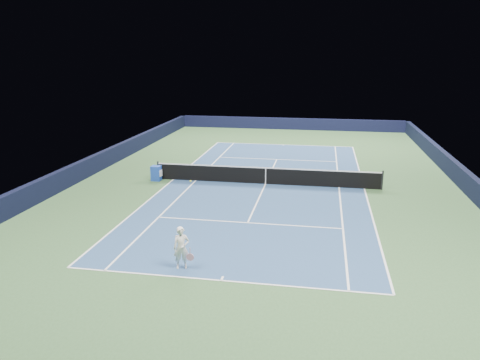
# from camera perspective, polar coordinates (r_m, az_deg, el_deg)

# --- Properties ---
(ground) EXTENTS (40.00, 40.00, 0.00)m
(ground) POSITION_cam_1_polar(r_m,az_deg,el_deg) (26.71, 3.13, -0.49)
(ground) COLOR #30532D
(ground) RESTS_ON ground
(wall_far) EXTENTS (22.00, 0.35, 1.10)m
(wall_far) POSITION_cam_1_polar(r_m,az_deg,el_deg) (45.95, 6.21, 6.83)
(wall_far) COLOR black
(wall_far) RESTS_ON ground
(wall_right) EXTENTS (0.35, 40.00, 1.10)m
(wall_right) POSITION_cam_1_polar(r_m,az_deg,el_deg) (27.51, 26.13, -0.41)
(wall_right) COLOR black
(wall_right) RESTS_ON ground
(wall_left) EXTENTS (0.35, 40.00, 1.10)m
(wall_left) POSITION_cam_1_polar(r_m,az_deg,el_deg) (29.82, -17.97, 1.55)
(wall_left) COLOR black
(wall_left) RESTS_ON ground
(court_surface) EXTENTS (10.97, 23.77, 0.01)m
(court_surface) POSITION_cam_1_polar(r_m,az_deg,el_deg) (26.71, 3.13, -0.48)
(court_surface) COLOR navy
(court_surface) RESTS_ON ground
(baseline_far) EXTENTS (10.97, 0.08, 0.00)m
(baseline_far) POSITION_cam_1_polar(r_m,az_deg,el_deg) (38.23, 5.33, 4.31)
(baseline_far) COLOR white
(baseline_far) RESTS_ON ground
(baseline_near) EXTENTS (10.97, 0.08, 0.00)m
(baseline_near) POSITION_cam_1_polar(r_m,az_deg,el_deg) (15.75, -2.32, -12.14)
(baseline_near) COLOR white
(baseline_near) RESTS_ON ground
(sideline_doubles_right) EXTENTS (0.08, 23.77, 0.00)m
(sideline_doubles_right) POSITION_cam_1_polar(r_m,az_deg,el_deg) (26.65, 14.92, -1.02)
(sideline_doubles_right) COLOR white
(sideline_doubles_right) RESTS_ON ground
(sideline_doubles_left) EXTENTS (0.08, 23.77, 0.00)m
(sideline_doubles_left) POSITION_cam_1_polar(r_m,az_deg,el_deg) (27.88, -8.13, 0.07)
(sideline_doubles_left) COLOR white
(sideline_doubles_left) RESTS_ON ground
(sideline_singles_right) EXTENTS (0.08, 23.77, 0.00)m
(sideline_singles_right) POSITION_cam_1_polar(r_m,az_deg,el_deg) (26.56, 11.98, -0.88)
(sideline_singles_right) COLOR white
(sideline_singles_right) RESTS_ON ground
(sideline_singles_left) EXTENTS (0.08, 23.77, 0.00)m
(sideline_singles_left) POSITION_cam_1_polar(r_m,az_deg,el_deg) (27.49, -5.41, -0.06)
(sideline_singles_left) COLOR white
(sideline_singles_left) RESTS_ON ground
(service_line_far) EXTENTS (8.23, 0.08, 0.00)m
(service_line_far) POSITION_cam_1_polar(r_m,az_deg,el_deg) (32.88, 4.51, 2.52)
(service_line_far) COLOR white
(service_line_far) RESTS_ON ground
(service_line_near) EXTENTS (8.23, 0.08, 0.00)m
(service_line_near) POSITION_cam_1_polar(r_m,az_deg,el_deg) (20.68, 0.94, -5.23)
(service_line_near) COLOR white
(service_line_near) RESTS_ON ground
(center_service_line) EXTENTS (0.08, 12.80, 0.00)m
(center_service_line) POSITION_cam_1_polar(r_m,az_deg,el_deg) (26.71, 3.13, -0.47)
(center_service_line) COLOR white
(center_service_line) RESTS_ON ground
(center_mark_far) EXTENTS (0.08, 0.30, 0.00)m
(center_mark_far) POSITION_cam_1_polar(r_m,az_deg,el_deg) (38.08, 5.31, 4.27)
(center_mark_far) COLOR white
(center_mark_far) RESTS_ON ground
(center_mark_near) EXTENTS (0.08, 0.30, 0.00)m
(center_mark_near) POSITION_cam_1_polar(r_m,az_deg,el_deg) (15.88, -2.20, -11.89)
(center_mark_near) COLOR white
(center_mark_near) RESTS_ON ground
(tennis_net) EXTENTS (12.90, 0.10, 1.07)m
(tennis_net) POSITION_cam_1_polar(r_m,az_deg,el_deg) (26.58, 3.15, 0.56)
(tennis_net) COLOR black
(tennis_net) RESTS_ON ground
(sponsor_cube) EXTENTS (0.58, 0.49, 0.87)m
(sponsor_cube) POSITION_cam_1_polar(r_m,az_deg,el_deg) (27.74, -10.17, 0.82)
(sponsor_cube) COLOR #1E45B6
(sponsor_cube) RESTS_ON ground
(tennis_player) EXTENTS (0.77, 1.29, 2.91)m
(tennis_player) POSITION_cam_1_polar(r_m,az_deg,el_deg) (16.39, -7.15, -8.21)
(tennis_player) COLOR white
(tennis_player) RESTS_ON ground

